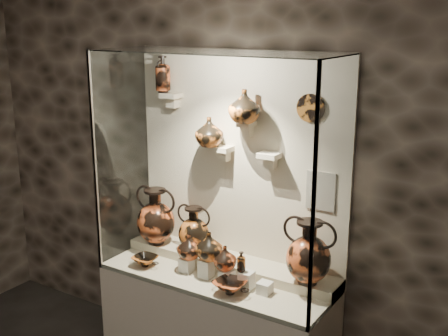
# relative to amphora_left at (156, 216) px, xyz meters

# --- Properties ---
(wall_back) EXTENTS (5.00, 0.02, 3.20)m
(wall_back) POSITION_rel_amphora_left_xyz_m (0.63, 0.21, 0.48)
(wall_back) COLOR black
(wall_back) RESTS_ON ground
(plinth) EXTENTS (1.70, 0.60, 0.80)m
(plinth) POSITION_rel_amphora_left_xyz_m (0.63, -0.11, -0.72)
(plinth) COLOR beige
(plinth) RESTS_ON floor
(front_tier) EXTENTS (1.68, 0.58, 0.03)m
(front_tier) POSITION_rel_amphora_left_xyz_m (0.63, -0.11, -0.31)
(front_tier) COLOR #C0B295
(front_tier) RESTS_ON plinth
(rear_tier) EXTENTS (1.70, 0.25, 0.10)m
(rear_tier) POSITION_rel_amphora_left_xyz_m (0.63, 0.06, -0.27)
(rear_tier) COLOR #C0B295
(rear_tier) RESTS_ON plinth
(back_panel) EXTENTS (1.70, 0.03, 1.60)m
(back_panel) POSITION_rel_amphora_left_xyz_m (0.63, 0.20, 0.48)
(back_panel) COLOR beige
(back_panel) RESTS_ON plinth
(glass_front) EXTENTS (1.70, 0.01, 1.60)m
(glass_front) POSITION_rel_amphora_left_xyz_m (0.63, -0.41, 0.48)
(glass_front) COLOR white
(glass_front) RESTS_ON plinth
(glass_left) EXTENTS (0.01, 0.60, 1.60)m
(glass_left) POSITION_rel_amphora_left_xyz_m (-0.22, -0.11, 0.48)
(glass_left) COLOR white
(glass_left) RESTS_ON plinth
(glass_right) EXTENTS (0.01, 0.60, 1.60)m
(glass_right) POSITION_rel_amphora_left_xyz_m (1.48, -0.11, 0.48)
(glass_right) COLOR white
(glass_right) RESTS_ON plinth
(glass_top) EXTENTS (1.70, 0.60, 0.01)m
(glass_top) POSITION_rel_amphora_left_xyz_m (0.63, -0.11, 1.27)
(glass_top) COLOR white
(glass_top) RESTS_ON back_panel
(frame_post_left) EXTENTS (0.02, 0.02, 1.60)m
(frame_post_left) POSITION_rel_amphora_left_xyz_m (-0.21, -0.40, 0.48)
(frame_post_left) COLOR gray
(frame_post_left) RESTS_ON plinth
(frame_post_right) EXTENTS (0.02, 0.02, 1.60)m
(frame_post_right) POSITION_rel_amphora_left_xyz_m (1.47, -0.40, 0.48)
(frame_post_right) COLOR gray
(frame_post_right) RESTS_ON plinth
(pedestal_a) EXTENTS (0.09, 0.09, 0.10)m
(pedestal_a) POSITION_rel_amphora_left_xyz_m (0.41, -0.16, -0.24)
(pedestal_a) COLOR silver
(pedestal_a) RESTS_ON front_tier
(pedestal_b) EXTENTS (0.09, 0.09, 0.13)m
(pedestal_b) POSITION_rel_amphora_left_xyz_m (0.58, -0.16, -0.23)
(pedestal_b) COLOR silver
(pedestal_b) RESTS_ON front_tier
(pedestal_c) EXTENTS (0.09, 0.09, 0.09)m
(pedestal_c) POSITION_rel_amphora_left_xyz_m (0.75, -0.16, -0.25)
(pedestal_c) COLOR silver
(pedestal_c) RESTS_ON front_tier
(pedestal_d) EXTENTS (0.09, 0.09, 0.12)m
(pedestal_d) POSITION_rel_amphora_left_xyz_m (0.91, -0.16, -0.23)
(pedestal_d) COLOR silver
(pedestal_d) RESTS_ON front_tier
(pedestal_e) EXTENTS (0.09, 0.09, 0.08)m
(pedestal_e) POSITION_rel_amphora_left_xyz_m (1.05, -0.16, -0.25)
(pedestal_e) COLOR silver
(pedestal_e) RESTS_ON front_tier
(bracket_ul) EXTENTS (0.14, 0.12, 0.04)m
(bracket_ul) POSITION_rel_amphora_left_xyz_m (0.08, 0.13, 0.93)
(bracket_ul) COLOR beige
(bracket_ul) RESTS_ON back_panel
(bracket_ca) EXTENTS (0.14, 0.12, 0.04)m
(bracket_ca) POSITION_rel_amphora_left_xyz_m (0.53, 0.13, 0.58)
(bracket_ca) COLOR beige
(bracket_ca) RESTS_ON back_panel
(bracket_cb) EXTENTS (0.10, 0.12, 0.04)m
(bracket_cb) POSITION_rel_amphora_left_xyz_m (0.73, 0.13, 0.78)
(bracket_cb) COLOR beige
(bracket_cb) RESTS_ON back_panel
(bracket_cc) EXTENTS (0.14, 0.12, 0.04)m
(bracket_cc) POSITION_rel_amphora_left_xyz_m (0.91, 0.13, 0.58)
(bracket_cc) COLOR beige
(bracket_cc) RESTS_ON back_panel
(amphora_left) EXTENTS (0.40, 0.40, 0.44)m
(amphora_left) POSITION_rel_amphora_left_xyz_m (0.00, 0.00, 0.00)
(amphora_left) COLOR #C85226
(amphora_left) RESTS_ON rear_tier
(amphora_mid) EXTENTS (0.37, 0.37, 0.35)m
(amphora_mid) POSITION_rel_amphora_left_xyz_m (0.34, 0.03, -0.05)
(amphora_mid) COLOR #C56322
(amphora_mid) RESTS_ON rear_tier
(amphora_right) EXTENTS (0.46, 0.46, 0.44)m
(amphora_right) POSITION_rel_amphora_left_xyz_m (1.28, 0.00, -0.00)
(amphora_right) COLOR #C85226
(amphora_right) RESTS_ON rear_tier
(jug_a) EXTENTS (0.23, 0.23, 0.18)m
(jug_a) POSITION_rel_amphora_left_xyz_m (0.43, -0.15, -0.10)
(jug_a) COLOR #C85226
(jug_a) RESTS_ON pedestal_a
(jug_b) EXTENTS (0.24, 0.24, 0.20)m
(jug_b) POSITION_rel_amphora_left_xyz_m (0.59, -0.15, -0.06)
(jug_b) COLOR #C56322
(jug_b) RESTS_ON pedestal_b
(jug_c) EXTENTS (0.22, 0.22, 0.17)m
(jug_c) POSITION_rel_amphora_left_xyz_m (0.73, -0.15, -0.12)
(jug_c) COLOR #C85226
(jug_c) RESTS_ON pedestal_c
(lekythos_small) EXTENTS (0.07, 0.07, 0.16)m
(lekythos_small) POSITION_rel_amphora_left_xyz_m (0.87, -0.18, -0.09)
(lekythos_small) COLOR #C56322
(lekythos_small) RESTS_ON pedestal_d
(kylix_left) EXTENTS (0.24, 0.20, 0.09)m
(kylix_left) POSITION_rel_amphora_left_xyz_m (0.10, -0.26, -0.25)
(kylix_left) COLOR #C56322
(kylix_left) RESTS_ON front_tier
(kylix_right) EXTENTS (0.30, 0.27, 0.11)m
(kylix_right) POSITION_rel_amphora_left_xyz_m (0.85, -0.29, -0.24)
(kylix_right) COLOR #C85226
(kylix_right) RESTS_ON front_tier
(lekythos_tall) EXTENTS (0.15, 0.15, 0.31)m
(lekythos_tall) POSITION_rel_amphora_left_xyz_m (0.02, 0.12, 1.10)
(lekythos_tall) COLOR #C85226
(lekythos_tall) RESTS_ON bracket_ul
(ovoid_vase_a) EXTENTS (0.23, 0.23, 0.21)m
(ovoid_vase_a) POSITION_rel_amphora_left_xyz_m (0.45, 0.08, 0.70)
(ovoid_vase_a) COLOR #C56322
(ovoid_vase_a) RESTS_ON bracket_ca
(ovoid_vase_b) EXTENTS (0.25, 0.25, 0.23)m
(ovoid_vase_b) POSITION_rel_amphora_left_xyz_m (0.74, 0.07, 0.91)
(ovoid_vase_b) COLOR #C56322
(ovoid_vase_b) RESTS_ON bracket_cb
(wall_plate) EXTENTS (0.19, 0.02, 0.19)m
(wall_plate) POSITION_rel_amphora_left_xyz_m (1.18, 0.18, 0.92)
(wall_plate) COLOR #BA6C24
(wall_plate) RESTS_ON back_panel
(info_placard) EXTENTS (0.20, 0.01, 0.27)m
(info_placard) POSITION_rel_amphora_left_xyz_m (1.27, 0.18, 0.37)
(info_placard) COLOR beige
(info_placard) RESTS_ON back_panel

